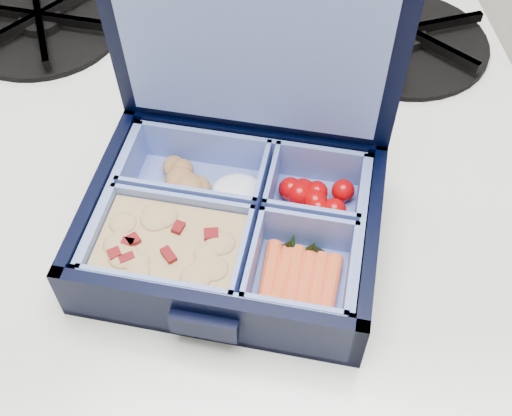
{
  "coord_description": "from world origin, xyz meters",
  "views": [
    {
      "loc": [
        0.31,
        1.29,
        1.26
      ],
      "look_at": [
        0.34,
        1.58,
        0.88
      ],
      "focal_mm": 45.0,
      "sensor_mm": 36.0,
      "label": 1
    }
  ],
  "objects_px": {
    "stove": "(239,343)",
    "bento_box": "(233,225)",
    "burner_grate": "(405,35)",
    "fork": "(249,141)"
  },
  "relations": [
    {
      "from": "stove",
      "to": "bento_box",
      "type": "bearing_deg",
      "value": -92.49
    },
    {
      "from": "stove",
      "to": "burner_grate",
      "type": "relative_size",
      "value": 4.95
    },
    {
      "from": "stove",
      "to": "bento_box",
      "type": "height_order",
      "value": "bento_box"
    },
    {
      "from": "bento_box",
      "to": "burner_grate",
      "type": "height_order",
      "value": "bento_box"
    },
    {
      "from": "fork",
      "to": "burner_grate",
      "type": "bearing_deg",
      "value": 92.06
    },
    {
      "from": "burner_grate",
      "to": "fork",
      "type": "bearing_deg",
      "value": -143.68
    },
    {
      "from": "bento_box",
      "to": "stove",
      "type": "bearing_deg",
      "value": 104.07
    },
    {
      "from": "stove",
      "to": "fork",
      "type": "bearing_deg",
      "value": -49.54
    },
    {
      "from": "stove",
      "to": "fork",
      "type": "distance_m",
      "value": 0.43
    },
    {
      "from": "burner_grate",
      "to": "fork",
      "type": "relative_size",
      "value": 0.99
    }
  ]
}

